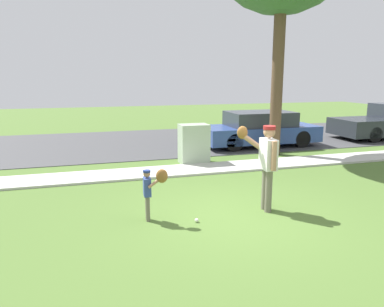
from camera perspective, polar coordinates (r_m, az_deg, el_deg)
name	(u,v)px	position (r m, az deg, el deg)	size (l,w,h in m)	color
ground_plane	(190,172)	(10.61, -0.37, -2.80)	(48.00, 48.00, 0.00)	#4C6B2D
sidewalk_strip	(189,170)	(10.70, -0.52, -2.52)	(36.00, 1.20, 0.06)	beige
road_surface	(156,142)	(15.47, -5.58, 1.84)	(36.00, 6.80, 0.02)	#424244
person_adult	(266,158)	(7.48, 11.35, -0.75)	(0.69, 0.67, 1.74)	#6B6656
person_child	(151,187)	(6.93, -6.29, -5.09)	(0.44, 0.41, 1.02)	#6B6656
baseball	(197,220)	(7.03, 0.73, -10.28)	(0.07, 0.07, 0.07)	white
utility_cabinet	(194,144)	(11.52, 0.29, 1.50)	(0.89, 0.62, 1.23)	#9EB293
parked_wagon_blue	(259,129)	(14.63, 10.38, 3.72)	(4.50, 1.80, 1.33)	#2D478C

